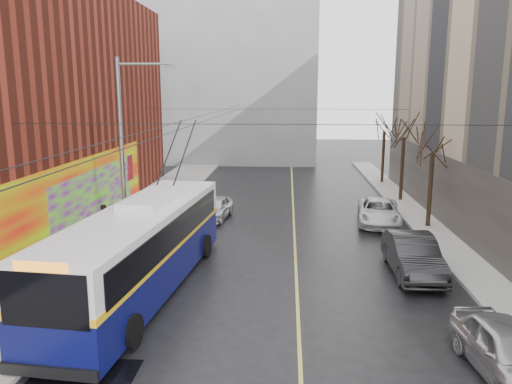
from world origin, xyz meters
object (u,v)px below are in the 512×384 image
parked_car_b (413,255)px  tree_far (385,122)px  streetlight_pole (125,153)px  pedestrian_a (90,252)px  tree_near (434,140)px  parked_car_c (379,212)px  tree_mid (404,126)px  parked_car_a (508,351)px  trolleybus (141,248)px  pedestrian_b (105,220)px  following_car (215,208)px

parked_car_b → tree_far: bearing=83.0°
streetlight_pole → pedestrian_a: (-0.90, -2.38, -3.84)m
tree_near → tree_far: 14.00m
parked_car_c → parked_car_b: bearing=-83.3°
parked_car_c → tree_near: bearing=-10.8°
parked_car_b → pedestrian_a: size_ratio=2.95×
tree_mid → parked_car_c: bearing=-112.8°
parked_car_a → parked_car_b: parked_car_b is taller
tree_mid → parked_car_a: bearing=-95.2°
streetlight_pole → tree_far: size_ratio=1.37×
tree_mid → trolleybus: size_ratio=0.51×
trolleybus → parked_car_b: bearing=18.3°
tree_far → pedestrian_a: tree_far is taller
parked_car_a → trolleybus: bearing=150.3°
trolleybus → pedestrian_a: size_ratio=7.75×
tree_near → pedestrian_a: size_ratio=3.75×
parked_car_b → pedestrian_b: size_ratio=3.05×
trolleybus → tree_near: bearing=41.8°
parked_car_a → pedestrian_a: (-14.04, 6.70, 0.26)m
tree_mid → trolleybus: bearing=-128.5°
tree_mid → trolleybus: (-13.44, -16.87, -3.53)m
following_car → tree_near: bearing=1.2°
pedestrian_b → tree_near: bearing=-38.9°
trolleybus → pedestrian_b: size_ratio=8.01×
streetlight_pole → trolleybus: (1.70, -3.87, -3.13)m
tree_far → pedestrian_b: (-17.38, -17.04, -4.17)m
parked_car_a → pedestrian_b: (-15.38, 12.05, 0.23)m
tree_near → parked_car_a: (-2.00, -15.08, -4.23)m
pedestrian_b → pedestrian_a: bearing=-124.7°
tree_far → following_car: size_ratio=1.67×
parked_car_b → following_car: 13.02m
parked_car_c → parked_car_a: bearing=-80.8°
tree_far → parked_car_b: 22.00m
following_car → pedestrian_a: size_ratio=2.31×
parked_car_a → parked_car_c: (-0.59, 15.92, -0.04)m
following_car → pedestrian_b: pedestrian_b is taller
streetlight_pole → tree_mid: 19.96m
tree_mid → tree_far: size_ratio=1.02×
tree_far → tree_mid: bearing=-90.0°
following_car → parked_car_c: bearing=4.4°
streetlight_pole → trolleybus: size_ratio=0.68×
parked_car_a → following_car: 19.39m
parked_car_a → following_car: size_ratio=1.11×
tree_near → following_car: 13.07m
trolleybus → parked_car_b: size_ratio=2.62×
tree_far → parked_car_a: (-2.00, -29.08, -4.40)m
parked_car_b → pedestrian_a: (-13.39, -0.97, 0.17)m
parked_car_b → following_car: (-9.62, 8.77, -0.16)m
trolleybus → pedestrian_b: bearing=125.5°
following_car → pedestrian_b: size_ratio=2.39×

